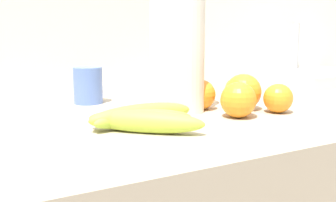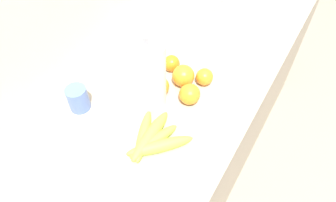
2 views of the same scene
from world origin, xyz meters
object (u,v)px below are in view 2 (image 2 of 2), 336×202
orange_back_left (172,63)px  orange_right (204,77)px  orange_front (160,86)px  mug (78,98)px  orange_back_right (190,94)px  paper_towel_roll (148,76)px  banana_bunch (152,139)px  orange_center (183,76)px

orange_back_left → orange_right: same height
orange_front → mug: mug is taller
orange_back_left → orange_back_right: size_ratio=0.85×
orange_right → paper_towel_roll: 0.25m
orange_back_left → mug: bearing=152.3°
banana_bunch → mug: bearing=91.2°
banana_bunch → orange_front: 0.22m
orange_back_left → mug: mug is taller
orange_center → orange_right: bearing=-56.1°
paper_towel_roll → mug: size_ratio=3.20×
orange_front → banana_bunch: bearing=-153.9°
orange_back_left → orange_front: orange_front is taller
orange_back_left → orange_back_right: orange_back_right is taller
orange_front → orange_back_left: bearing=12.4°
orange_center → mug: (-0.29, 0.25, 0.00)m
orange_right → paper_towel_roll: bearing=146.9°
paper_towel_roll → orange_back_left: bearing=6.4°
orange_back_left → mug: (-0.33, 0.18, 0.01)m
mug → orange_back_right: bearing=-54.7°
orange_front → paper_towel_roll: bearing=172.9°
paper_towel_roll → mug: bearing=126.4°
orange_right → banana_bunch: bearing=176.8°
orange_back_left → orange_center: bearing=-120.2°
orange_right → orange_front: (-0.13, 0.11, 0.00)m
mug → orange_right: bearing=-43.8°
orange_center → orange_back_left: bearing=59.8°
orange_back_right → mug: mug is taller
mug → orange_center: bearing=-41.2°
orange_back_left → orange_front: bearing=-167.6°
orange_front → mug: (-0.20, 0.20, 0.01)m
banana_bunch → paper_towel_roll: 0.21m
orange_center → orange_front: bearing=149.9°
banana_bunch → orange_back_right: 0.22m
orange_front → paper_towel_roll: 0.11m
orange_back_right → orange_right: 0.11m
orange_right → orange_center: orange_center is taller
orange_back_right → orange_right: size_ratio=1.16×
orange_right → orange_front: size_ratio=0.94×
banana_bunch → orange_back_left: 0.35m
banana_bunch → orange_back_right: size_ratio=2.89×
orange_back_left → orange_back_right: 0.18m
orange_back_right → banana_bunch: bearing=176.1°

